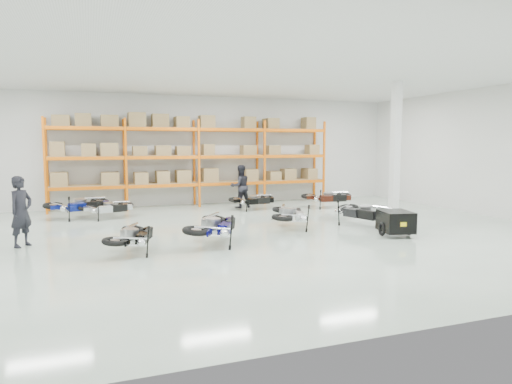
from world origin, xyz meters
name	(u,v)px	position (x,y,z in m)	size (l,w,h in m)	color
room	(248,154)	(0.00, 0.00, 2.25)	(18.00, 18.00, 18.00)	silver
pallet_rack	(196,151)	(0.00, 6.45, 2.26)	(11.28, 0.98, 3.62)	orange
structural_column	(395,152)	(5.20, 0.50, 2.25)	(0.25, 0.25, 4.50)	white
moto_blue_centre	(215,221)	(-1.19, -0.86, 0.60)	(0.87, 1.95, 1.19)	#070643
moto_silver_left	(290,210)	(1.45, 0.43, 0.56)	(0.81, 1.82, 1.11)	silver
moto_black_far_left	(133,231)	(-3.20, -1.09, 0.51)	(0.73, 1.65, 1.01)	black
moto_touring_right	(363,208)	(3.75, 0.06, 0.57)	(0.84, 1.88, 1.15)	black
trailer	(396,222)	(3.75, -1.54, 0.40)	(0.97, 1.68, 0.68)	black
moto_back_a	(79,201)	(-4.47, 4.69, 0.58)	(0.85, 1.91, 1.17)	navy
moto_back_b	(108,205)	(-3.56, 4.24, 0.49)	(0.71, 1.59, 0.97)	#AAADB4
moto_back_c	(253,197)	(1.78, 4.54, 0.49)	(0.71, 1.59, 0.97)	black
moto_back_d	(328,194)	(4.77, 4.07, 0.54)	(0.79, 1.78, 1.09)	#38130B
person_left	(21,211)	(-5.71, 0.53, 0.87)	(0.64, 0.42, 1.75)	black
person_back	(240,186)	(1.48, 5.25, 0.85)	(0.83, 0.65, 1.70)	black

